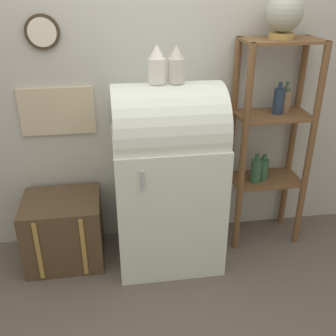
# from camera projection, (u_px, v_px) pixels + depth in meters

# --- Properties ---
(ground_plane) EXTENTS (12.00, 12.00, 0.00)m
(ground_plane) POSITION_uv_depth(u_px,v_px,m) (172.00, 270.00, 2.98)
(ground_plane) COLOR #60564C
(wall_back) EXTENTS (7.00, 0.09, 2.70)m
(wall_back) POSITION_uv_depth(u_px,v_px,m) (160.00, 75.00, 2.89)
(wall_back) COLOR #B7B7AD
(wall_back) RESTS_ON ground_plane
(refrigerator) EXTENTS (0.76, 0.69, 1.38)m
(refrigerator) POSITION_uv_depth(u_px,v_px,m) (167.00, 174.00, 2.86)
(refrigerator) COLOR silver
(refrigerator) RESTS_ON ground_plane
(suitcase_trunk) EXTENTS (0.57, 0.49, 0.52)m
(suitcase_trunk) POSITION_uv_depth(u_px,v_px,m) (64.00, 230.00, 3.00)
(suitcase_trunk) COLOR brown
(suitcase_trunk) RESTS_ON ground_plane
(shelf_unit) EXTENTS (0.57, 0.35, 1.62)m
(shelf_unit) POSITION_uv_depth(u_px,v_px,m) (271.00, 135.00, 3.00)
(shelf_unit) COLOR brown
(shelf_unit) RESTS_ON ground_plane
(globe) EXTENTS (0.25, 0.25, 0.29)m
(globe) POSITION_uv_depth(u_px,v_px,m) (284.00, 14.00, 2.62)
(globe) COLOR #AD8942
(globe) RESTS_ON shelf_unit
(vase_left) EXTENTS (0.11, 0.11, 0.25)m
(vase_left) POSITION_uv_depth(u_px,v_px,m) (157.00, 66.00, 2.51)
(vase_left) COLOR white
(vase_left) RESTS_ON refrigerator
(vase_center) EXTENTS (0.11, 0.11, 0.24)m
(vase_center) POSITION_uv_depth(u_px,v_px,m) (176.00, 66.00, 2.52)
(vase_center) COLOR beige
(vase_center) RESTS_ON refrigerator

